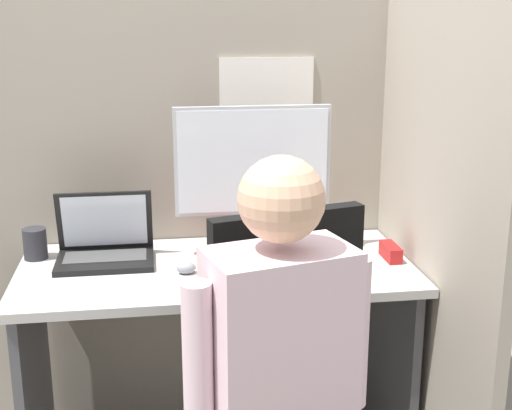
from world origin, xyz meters
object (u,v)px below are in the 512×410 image
Objects in this scene: carrot_toy at (239,283)px; laptop at (105,248)px; paper_box at (253,242)px; monitor at (253,168)px; pen_cup at (35,244)px; stapler at (391,252)px; coffee_mug at (345,234)px; person at (278,385)px.

laptop is at bearing 141.54° from carrot_toy.
monitor is (0.00, 0.00, 0.27)m from paper_box.
monitor reaches higher than pen_cup.
pen_cup is at bearing 171.32° from stapler.
carrot_toy is 1.21× the size of pen_cup.
coffee_mug is at bearing 40.30° from carrot_toy.
carrot_toy is (-0.09, -0.34, -0.28)m from monitor.
paper_box is at bearing -90.00° from monitor.
monitor is 4.13× the size of carrot_toy.
carrot_toy is at bearing -38.46° from laptop.
stapler is (0.46, -0.13, -0.28)m from monitor.
carrot_toy is at bearing -139.70° from coffee_mug.
person reaches higher than paper_box.
carrot_toy is at bearing -105.37° from paper_box.
coffee_mug is (0.85, 0.04, -0.00)m from laptop.
person reaches higher than laptop.
laptop reaches higher than stapler.
paper_box is at bearing -175.08° from coffee_mug.
pen_cup is at bearing 178.72° from coffee_mug.
laptop is 0.53m from carrot_toy.
person is at bearing -63.71° from laptop.
person is (-0.07, -0.90, -0.32)m from monitor.
coffee_mug is at bearing 4.92° from paper_box.
stapler is 0.10× the size of person.
person is 1.17m from pen_cup.
monitor is at bearing -175.53° from coffee_mug.
person is at bearing -54.50° from pen_cup.
paper_box is 0.51m from laptop.
stapler is 0.94m from person.
laptop is at bearing -178.77° from monitor.
laptop is 0.26× the size of person.
paper_box is 2.47× the size of stapler.
carrot_toy is at bearing -159.33° from stapler.
laptop is at bearing -177.47° from coffee_mug.
paper_box is 0.35m from carrot_toy.
stapler is at bearing -16.20° from monitor.
laptop is at bearing -14.52° from pen_cup.
carrot_toy is 0.77m from pen_cup.
paper_box is at bearing 164.11° from stapler.
laptop reaches higher than carrot_toy.
coffee_mug is (0.44, 0.37, 0.02)m from carrot_toy.
monitor reaches higher than coffee_mug.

